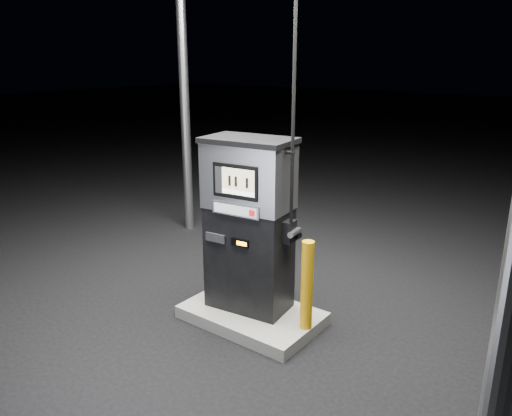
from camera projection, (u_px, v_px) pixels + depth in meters
The scene contains 5 objects.
ground at pixel (252, 321), 6.02m from camera, with size 80.00×80.00×0.00m, color black.
pump_island at pixel (252, 315), 6.00m from camera, with size 1.60×1.00×0.15m, color slate.
fuel_dispenser at pixel (249, 224), 5.78m from camera, with size 1.16×0.73×4.25m.
bollard_left at pixel (222, 257), 6.23m from camera, with size 0.13×0.13×1.01m, color orange.
bollard_right at pixel (307, 285), 5.44m from camera, with size 0.14×0.14×1.03m, color orange.
Camera 1 is at (3.28, -4.25, 3.06)m, focal length 35.00 mm.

